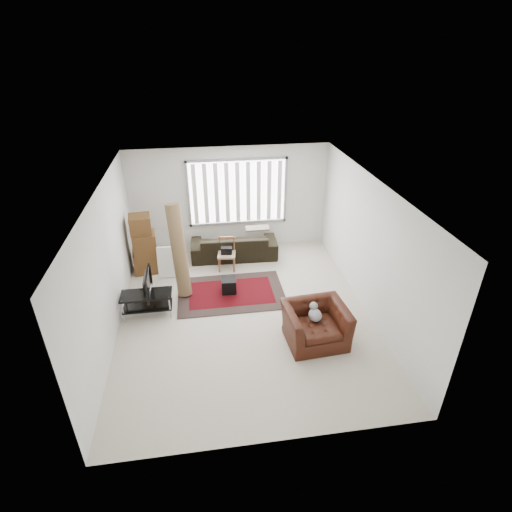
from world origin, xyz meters
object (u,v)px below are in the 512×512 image
(moving_boxes, at_px, (144,246))
(sofa, at_px, (234,242))
(tv_stand, at_px, (147,300))
(side_chair, at_px, (227,252))
(armchair, at_px, (316,322))

(moving_boxes, bearing_deg, sofa, 10.31)
(tv_stand, distance_m, side_chair, 2.38)
(moving_boxes, relative_size, side_chair, 1.83)
(moving_boxes, height_order, armchair, moving_boxes)
(tv_stand, distance_m, sofa, 2.95)
(tv_stand, bearing_deg, armchair, -21.97)
(sofa, bearing_deg, armchair, 110.72)
(armchair, bearing_deg, moving_boxes, 133.18)
(sofa, bearing_deg, side_chair, 69.90)
(side_chair, height_order, armchair, armchair)
(sofa, bearing_deg, moving_boxes, 12.56)
(tv_stand, distance_m, moving_boxes, 1.83)
(tv_stand, relative_size, moving_boxes, 0.71)
(tv_stand, xyz_separation_m, side_chair, (1.74, 1.62, 0.07))
(sofa, xyz_separation_m, armchair, (1.15, -3.45, 0.00))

